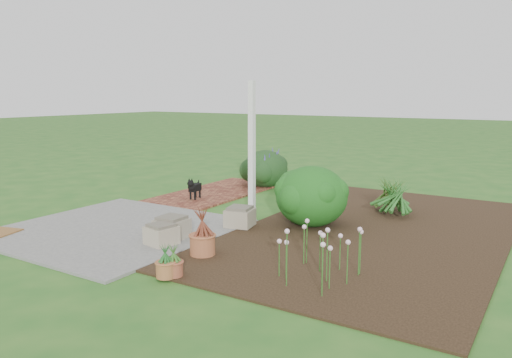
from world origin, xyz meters
The scene contains 18 objects.
ground centered at (0.00, 0.00, 0.00)m, with size 80.00×80.00×0.00m, color #225A1C.
concrete_patio centered at (-1.25, -1.75, 0.02)m, with size 3.50×3.50×0.04m, color #60605E.
brick_path centered at (-1.70, 1.75, 0.02)m, with size 1.60×3.50×0.04m, color brown.
garden_bed centered at (2.50, 0.50, 0.01)m, with size 4.00×7.00×0.03m, color black.
veranda_post centered at (0.30, 0.10, 1.25)m, with size 0.10×0.10×2.50m, color white.
stone_trough_near centered at (0.02, -1.99, 0.17)m, with size 0.40×0.40×0.27m, color gray.
stone_trough_mid centered at (-0.06, -1.66, 0.19)m, with size 0.45×0.45×0.30m, color #716A58.
stone_trough_far centered at (0.45, -0.51, 0.19)m, with size 0.44×0.44×0.29m, color gray.
black_dog centered at (-1.61, 0.80, 0.30)m, with size 0.23×0.50×0.44m.
cream_ceramic_urn centered at (-1.12, 3.48, 0.23)m, with size 0.29×0.29×0.39m, color beige.
evergreen_shrub centered at (1.41, 0.28, 0.56)m, with size 1.24×1.24×1.05m, color #113E0D.
agapanthus_clump_back centered at (2.43, 1.67, 0.46)m, with size 0.96×0.96×0.86m, color #0B3712, non-canonical shape.
agapanthus_clump_front centered at (2.24, 2.07, 0.42)m, with size 0.89×0.89×0.79m, color #15370A, non-canonical shape.
pink_flower_patch centered at (2.65, -2.02, 0.38)m, with size 1.09×1.09×0.70m, color #113D0F, non-canonical shape.
terracotta_pot_bronze centered at (0.84, -2.04, 0.17)m, with size 0.36×0.36×0.29m, color #9A5734.
terracotta_pot_small_left centered at (1.05, -2.89, 0.12)m, with size 0.23×0.23×0.19m, color brown.
terracotta_pot_small_right centered at (1.00, -2.98, 0.13)m, with size 0.24×0.24×0.20m, color #9F5D35.
purple_flowering_bush centered at (-1.17, 3.02, 0.47)m, with size 1.10×1.10×0.93m, color black.
Camera 1 is at (5.07, -7.37, 2.28)m, focal length 35.00 mm.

